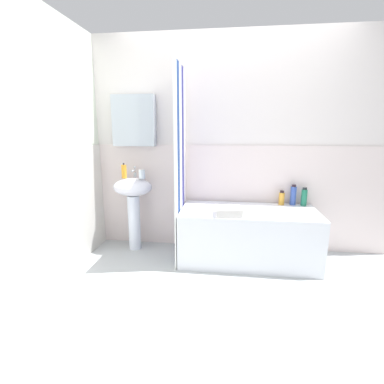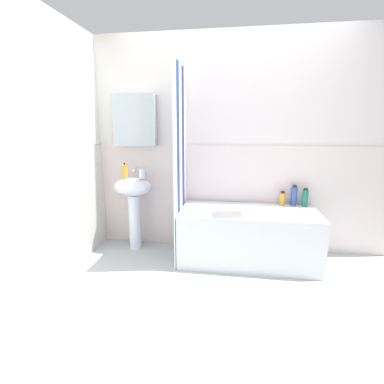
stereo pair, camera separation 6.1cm
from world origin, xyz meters
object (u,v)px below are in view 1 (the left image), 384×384
at_px(sink, 133,198).
at_px(towel_folded, 228,211).
at_px(bathtub, 248,235).
at_px(body_wash_bottle, 281,198).
at_px(toothbrush_cup, 142,174).
at_px(lotion_bottle, 304,197).
at_px(soap_dispenser, 124,171).
at_px(shampoo_bottle, 293,195).

relative_size(sink, towel_folded, 3.39).
height_order(sink, bathtub, sink).
height_order(bathtub, body_wash_bottle, body_wash_bottle).
height_order(toothbrush_cup, lotion_bottle, toothbrush_cup).
distance_m(sink, soap_dispenser, 0.31).
xyz_separation_m(shampoo_bottle, towel_folded, (-0.71, -0.48, -0.07)).
distance_m(bathtub, body_wash_bottle, 0.58).
height_order(toothbrush_cup, body_wash_bottle, toothbrush_cup).
bearing_deg(soap_dispenser, lotion_bottle, 3.32).
bearing_deg(toothbrush_cup, towel_folded, -18.99).
xyz_separation_m(soap_dispenser, bathtub, (1.38, -0.14, -0.64)).
bearing_deg(toothbrush_cup, soap_dispenser, 177.00).
bearing_deg(shampoo_bottle, bathtub, -150.38).
bearing_deg(lotion_bottle, bathtub, -156.98).
bearing_deg(towel_folded, toothbrush_cup, 161.01).
xyz_separation_m(toothbrush_cup, shampoo_bottle, (1.66, 0.15, -0.22)).
bearing_deg(soap_dispenser, shampoo_bottle, 4.23).
bearing_deg(bathtub, lotion_bottle, 23.02).
bearing_deg(body_wash_bottle, bathtub, -143.85).
bearing_deg(soap_dispenser, sink, -0.65).
bearing_deg(body_wash_bottle, lotion_bottle, -3.25).
relative_size(sink, toothbrush_cup, 8.49).
bearing_deg(shampoo_bottle, body_wash_bottle, -175.27).
relative_size(soap_dispenser, toothbrush_cup, 1.76).
xyz_separation_m(soap_dispenser, towel_folded, (1.17, -0.34, -0.32)).
bearing_deg(sink, towel_folded, -17.53).
bearing_deg(shampoo_bottle, sink, -175.52).
xyz_separation_m(bathtub, shampoo_bottle, (0.49, 0.28, 0.39)).
bearing_deg(sink, shampoo_bottle, 4.48).
bearing_deg(lotion_bottle, towel_folded, -150.86).
xyz_separation_m(soap_dispenser, body_wash_bottle, (1.75, 0.13, -0.28)).
bearing_deg(toothbrush_cup, sink, 175.15).
relative_size(toothbrush_cup, bathtub, 0.07).
height_order(soap_dispenser, bathtub, soap_dispenser).
distance_m(toothbrush_cup, lotion_bottle, 1.80).
relative_size(bathtub, towel_folded, 5.67).
distance_m(lotion_bottle, body_wash_bottle, 0.24).
bearing_deg(shampoo_bottle, toothbrush_cup, -174.86).
bearing_deg(sink, body_wash_bottle, 4.47).
distance_m(bathtub, shampoo_bottle, 0.69).
relative_size(bathtub, lotion_bottle, 6.91).
bearing_deg(bathtub, shampoo_bottle, 29.62).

